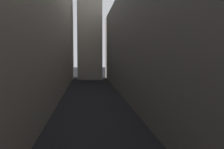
# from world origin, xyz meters

# --- Properties ---
(ground_plane) EXTENTS (264.00, 264.00, 0.00)m
(ground_plane) POSITION_xyz_m (0.00, 48.00, 0.00)
(ground_plane) COLOR black
(building_block_left) EXTENTS (11.30, 108.00, 25.49)m
(building_block_left) POSITION_xyz_m (-11.15, 50.00, 12.74)
(building_block_left) COLOR gray
(building_block_left) RESTS_ON ground
(building_block_right) EXTENTS (13.28, 108.00, 20.10)m
(building_block_right) POSITION_xyz_m (12.14, 50.00, 10.05)
(building_block_right) COLOR slate
(building_block_right) RESTS_ON ground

